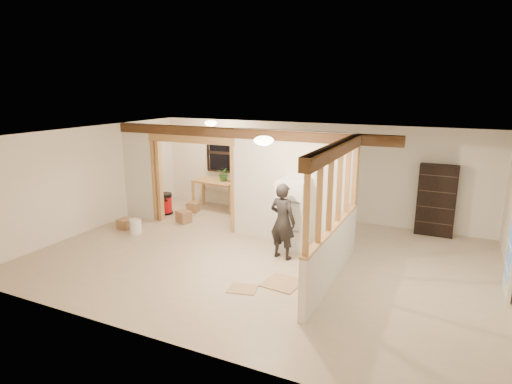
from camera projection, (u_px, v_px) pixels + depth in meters
The scene contains 28 objects.
floor at pixel (260, 258), 8.75m from camera, with size 9.00×6.50×0.01m, color #C0AA8E.
ceiling at pixel (260, 136), 8.15m from camera, with size 9.00×6.50×0.01m, color white.
wall_back at pixel (312, 171), 11.30m from camera, with size 9.00×0.01×2.50m, color silver.
wall_front at pixel (156, 256), 5.60m from camera, with size 9.00×0.01×2.50m, color silver.
wall_left at pixel (91, 178), 10.32m from camera, with size 0.01×6.50×2.50m, color silver.
partition_left_stub at pixel (139, 171), 11.19m from camera, with size 0.90×0.12×2.50m, color silver.
partition_center at pixel (291, 187), 9.42m from camera, with size 2.80×0.12×2.50m, color silver.
doorway_frame at pixel (192, 183), 10.54m from camera, with size 2.46×0.14×2.20m, color tan.
header_beam_back at pixel (242, 133), 9.65m from camera, with size 7.00×0.18×0.22m, color #4F311B.
header_beam_right at pixel (337, 150), 7.16m from camera, with size 0.18×3.30×0.22m, color #4F311B.
pony_wall at pixel (332, 255), 7.61m from camera, with size 0.12×3.20×1.00m, color silver.
stud_partition at pixel (335, 191), 7.33m from camera, with size 0.14×3.20×1.32m, color tan.
window_back at pixel (224, 153), 12.24m from camera, with size 1.12×0.10×1.10m, color black.
ceiling_dome_main at pixel (264, 140), 7.59m from camera, with size 0.36×0.36×0.16m, color #FFEABF.
ceiling_dome_util at pixel (211, 123), 11.21m from camera, with size 0.32×0.32×0.14m, color #FFEABF.
hanging_bulb at pixel (214, 138), 10.46m from camera, with size 0.07×0.07×0.07m, color #FFD88C.
refrigerator at pixel (293, 214), 9.14m from camera, with size 0.62×0.60×1.51m, color white.
woman at pixel (283, 221), 8.57m from camera, with size 0.57×0.37×1.57m, color #2A2425.
work_table at pixel (216, 195), 12.16m from camera, with size 1.31×0.66×0.83m, color tan.
potted_plant at pixel (224, 174), 11.96m from camera, with size 0.36×0.31×0.40m, color #366028.
shop_vac at pixel (165, 203), 11.71m from camera, with size 0.45×0.45×0.59m, color #AA090D.
bookshelf at pixel (436, 200), 9.92m from camera, with size 0.84×0.28×1.68m, color black.
bucket at pixel (136, 227), 10.15m from camera, with size 0.28×0.28×0.35m, color white.
box_util_a at pixel (184, 217), 11.02m from camera, with size 0.35×0.30×0.30m, color #936D47.
box_util_b at pixel (193, 207), 11.92m from camera, with size 0.29×0.29×0.27m, color #936D47.
box_front at pixel (124, 224), 10.49m from camera, with size 0.30×0.25×0.25m, color #936D47.
floor_panel_near at pixel (282, 283), 7.60m from camera, with size 0.63×0.63×0.02m, color tan.
floor_panel_far at pixel (243, 289), 7.39m from camera, with size 0.49×0.39×0.02m, color tan.
Camera 1 is at (3.43, -7.41, 3.41)m, focal length 30.00 mm.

